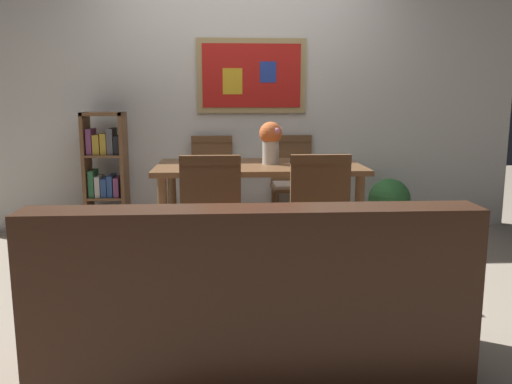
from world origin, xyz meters
The scene contains 12 objects.
ground_plane centered at (0.00, 0.00, 0.00)m, with size 12.00×12.00×0.00m, color tan.
wall_back_with_painting centered at (0.00, 1.49, 1.30)m, with size 5.20×0.14×2.60m.
dining_table centered at (0.10, 0.53, 0.65)m, with size 1.59×0.86×0.75m.
dining_chair_near_right centered at (0.43, -0.20, 0.54)m, with size 0.40×0.41×0.91m.
dining_chair_far_left centered at (-0.29, 1.27, 0.54)m, with size 0.40×0.41×0.91m.
dining_chair_far_right centered at (0.46, 1.31, 0.54)m, with size 0.40×0.41×0.91m.
dining_chair_near_left centered at (-0.26, -0.20, 0.54)m, with size 0.40×0.41×0.91m.
leather_couch centered at (-0.07, -1.31, 0.31)m, with size 1.80×0.84×0.84m.
bookshelf centered at (-1.23, 1.19, 0.55)m, with size 0.36×0.28×1.13m.
potted_ivy centered at (1.34, 1.13, 0.30)m, with size 0.38×0.38×0.61m.
flower_vase centered at (0.19, 0.55, 0.94)m, with size 0.18×0.18×0.33m.
tv_remote centered at (0.46, 0.49, 0.76)m, with size 0.11×0.16×0.02m.
Camera 1 is at (-0.17, -3.57, 1.26)m, focal length 37.20 mm.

